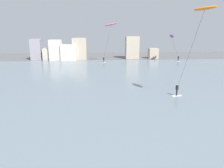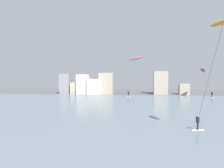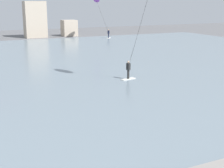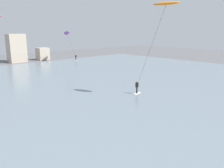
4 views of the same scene
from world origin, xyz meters
name	(u,v)px [view 4 (image 4 of 4)]	position (x,y,z in m)	size (l,w,h in m)	color
water_bay	(42,91)	(0.00, 30.39, 0.05)	(84.00, 52.00, 0.10)	slate
kitesurfer_orange	(163,14)	(8.89, 17.92, 9.69)	(2.87, 4.84, 10.97)	silver
kitesurfer_purple	(67,35)	(18.74, 52.56, 6.63)	(4.10, 3.73, 7.68)	silver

